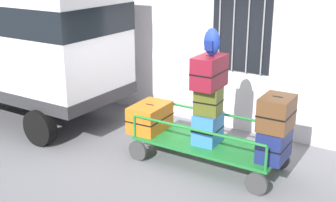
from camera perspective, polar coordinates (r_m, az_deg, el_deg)
ground_plane at (r=7.96m, az=-0.70°, el=-7.58°), size 40.00×40.00×0.00m
building_wall at (r=9.13m, az=7.03°, el=12.06°), size 12.00×0.37×5.00m
van at (r=10.04m, az=-17.63°, el=7.70°), size 4.26×2.14×2.89m
luggage_cart at (r=7.73m, az=5.03°, el=-5.70°), size 2.56×1.08×0.41m
cart_railing at (r=7.57m, az=5.11°, el=-2.91°), size 2.45×0.94×0.41m
suitcase_left_bottom at (r=8.14m, az=-2.30°, el=-2.05°), size 0.58×0.84×0.48m
suitcase_midleft_bottom at (r=7.59m, az=5.06°, el=-3.48°), size 0.43×0.52×0.53m
suitcase_midleft_middle at (r=7.42m, az=5.14°, el=0.03°), size 0.45×0.38×0.46m
suitcase_midleft_top at (r=7.28m, az=5.27°, el=3.72°), size 0.41×0.68×0.53m
suitcase_center_bottom at (r=7.18m, az=13.32°, el=-5.35°), size 0.42×0.64×0.51m
suitcase_center_middle at (r=6.98m, az=13.61°, el=-1.50°), size 0.47×0.61×0.52m
backpack at (r=7.16m, az=5.58°, el=7.44°), size 0.27×0.22×0.44m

